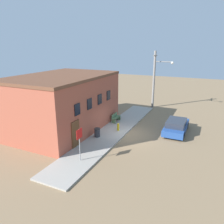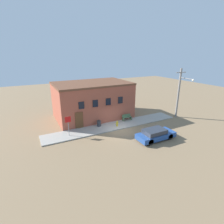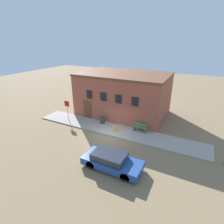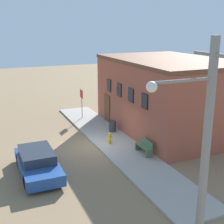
# 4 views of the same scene
# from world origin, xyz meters

# --- Properties ---
(ground_plane) EXTENTS (80.00, 80.00, 0.00)m
(ground_plane) POSITION_xyz_m (0.00, 0.00, 0.00)
(ground_plane) COLOR #846B4C
(sidewalk) EXTENTS (18.08, 2.60, 0.11)m
(sidewalk) POSITION_xyz_m (0.00, 1.30, 0.06)
(sidewalk) COLOR #9E998E
(sidewalk) RESTS_ON ground
(brick_building) EXTENTS (10.45, 6.91, 5.10)m
(brick_building) POSITION_xyz_m (-1.14, 5.99, 2.55)
(brick_building) COLOR #9E4C38
(brick_building) RESTS_ON ground
(fire_hydrant) EXTENTS (0.42, 0.20, 0.70)m
(fire_hydrant) POSITION_xyz_m (0.19, 0.92, 0.47)
(fire_hydrant) COLOR gold
(fire_hydrant) RESTS_ON sidewalk
(stop_sign) EXTENTS (0.66, 0.06, 2.29)m
(stop_sign) POSITION_xyz_m (-5.94, 1.08, 1.71)
(stop_sign) COLOR gray
(stop_sign) RESTS_ON sidewalk
(bench) EXTENTS (1.32, 0.44, 0.83)m
(bench) POSITION_xyz_m (2.42, 2.16, 0.52)
(bench) COLOR #4C6B47
(bench) RESTS_ON sidewalk
(trash_bin) EXTENTS (0.53, 0.53, 0.76)m
(trash_bin) POSITION_xyz_m (-1.87, 1.99, 0.50)
(trash_bin) COLOR #333338
(trash_bin) RESTS_ON sidewalk
(utility_pole) EXTENTS (1.80, 2.40, 7.06)m
(utility_pole) POSITION_xyz_m (9.78, 0.10, 3.80)
(utility_pole) COLOR gray
(utility_pole) RESTS_ON ground
(parked_car) EXTENTS (4.34, 1.80, 1.22)m
(parked_car) POSITION_xyz_m (2.29, -3.95, 0.60)
(parked_car) COLOR black
(parked_car) RESTS_ON ground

